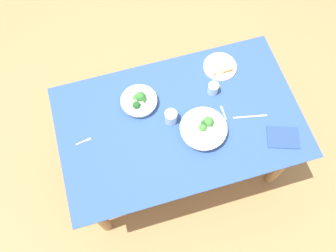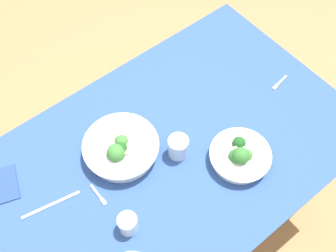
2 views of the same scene
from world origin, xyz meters
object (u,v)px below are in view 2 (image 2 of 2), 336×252
at_px(broccoli_bowl_near, 121,148).
at_px(fork_by_near_bowl, 99,196).
at_px(fork_by_far_bowl, 279,83).
at_px(broccoli_bowl_far, 240,156).
at_px(water_glass_side, 178,147).
at_px(water_glass_center, 128,224).
at_px(table_knife_left, 51,205).

height_order(broccoli_bowl_near, fork_by_near_bowl, broccoli_bowl_near).
bearing_deg(broccoli_bowl_near, fork_by_near_bowl, 29.01).
height_order(fork_by_far_bowl, fork_by_near_bowl, same).
relative_size(broccoli_bowl_far, fork_by_far_bowl, 2.37).
distance_m(broccoli_bowl_near, fork_by_near_bowl, 0.19).
height_order(broccoli_bowl_near, water_glass_side, broccoli_bowl_near).
bearing_deg(fork_by_near_bowl, water_glass_side, 83.08).
relative_size(water_glass_center, fork_by_near_bowl, 0.81).
bearing_deg(table_knife_left, fork_by_near_bowl, 164.24).
xyz_separation_m(broccoli_bowl_far, table_knife_left, (0.63, -0.28, -0.03)).
relative_size(broccoli_bowl_far, water_glass_center, 2.95).
height_order(broccoli_bowl_far, fork_by_near_bowl, broccoli_bowl_far).
bearing_deg(fork_by_near_bowl, table_knife_left, -117.10).
xyz_separation_m(fork_by_near_bowl, table_knife_left, (0.15, -0.08, -0.00)).
relative_size(water_glass_side, fork_by_near_bowl, 0.94).
bearing_deg(water_glass_center, broccoli_bowl_far, 174.38).
bearing_deg(water_glass_center, fork_by_near_bowl, -84.44).
bearing_deg(water_glass_side, fork_by_near_bowl, -6.89).
relative_size(water_glass_side, fork_by_far_bowl, 0.93).
bearing_deg(water_glass_side, table_knife_left, -13.65).
bearing_deg(water_glass_side, broccoli_bowl_far, 133.51).
height_order(fork_by_near_bowl, table_knife_left, same).
bearing_deg(water_glass_center, table_knife_left, -54.92).
bearing_deg(fork_by_far_bowl, water_glass_side, -9.46).
xyz_separation_m(fork_by_far_bowl, fork_by_near_bowl, (0.86, -0.05, 0.00)).
height_order(fork_by_far_bowl, table_knife_left, same).
bearing_deg(water_glass_center, water_glass_side, -159.21).
distance_m(broccoli_bowl_far, fork_by_near_bowl, 0.52).
height_order(water_glass_center, table_knife_left, water_glass_center).
bearing_deg(table_knife_left, broccoli_bowl_far, 167.41).
bearing_deg(table_knife_left, fork_by_far_bowl, -175.76).
xyz_separation_m(water_glass_center, fork_by_near_bowl, (0.02, -0.16, -0.04)).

